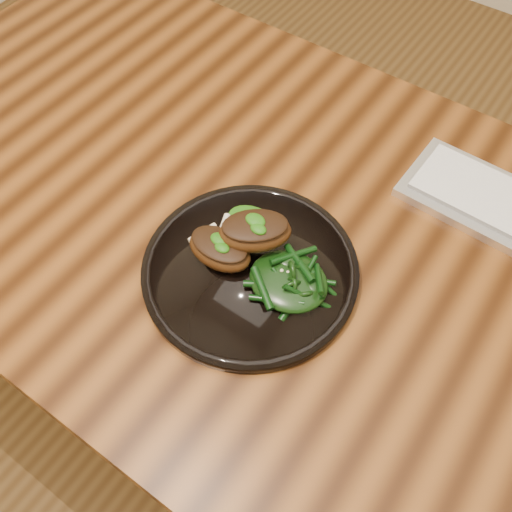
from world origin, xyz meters
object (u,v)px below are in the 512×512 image
at_px(plate, 250,270).
at_px(greens_heap, 289,278).
at_px(lamb_chop_front, 219,249).
at_px(desk, 296,264).

relative_size(plate, greens_heap, 2.75).
bearing_deg(lamb_chop_front, greens_heap, 8.82).
bearing_deg(desk, greens_heap, -66.96).
relative_size(desk, lamb_chop_front, 15.97).
bearing_deg(plate, lamb_chop_front, -166.38).
bearing_deg(plate, greens_heap, 5.19).
xyz_separation_m(plate, lamb_chop_front, (-0.04, -0.01, 0.03)).
distance_m(lamb_chop_front, greens_heap, 0.10).
height_order(plate, greens_heap, greens_heap).
xyz_separation_m(desk, plate, (-0.02, -0.10, 0.09)).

